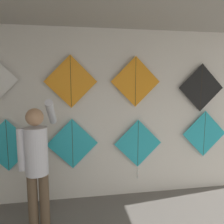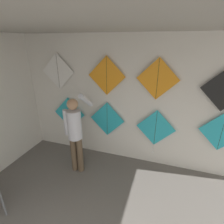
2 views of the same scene
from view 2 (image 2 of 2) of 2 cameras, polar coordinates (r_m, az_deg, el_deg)
The scene contains 10 objects.
back_panel at distance 3.80m, azimuth 6.69°, elevation 2.93°, with size 5.92×0.06×2.80m, color silver.
ceiling_slab at distance 1.85m, azimuth -4.40°, elevation 27.53°, with size 5.92×4.36×0.04m, color #A8A399.
shopkeeper at distance 3.61m, azimuth -11.96°, elevation -5.67°, with size 0.44×0.62×1.75m.
kite_0 at distance 4.42m, azimuth -13.75°, elevation -0.42°, with size 0.82×0.01×0.82m.
kite_1 at distance 4.02m, azimuth -1.60°, elevation -2.42°, with size 0.82×0.01×0.82m.
kite_2 at distance 3.85m, azimuth 14.00°, elevation -5.46°, with size 0.82×0.04×1.03m.
kite_3 at distance 3.93m, azimuth 32.22°, elevation -5.47°, with size 0.82×0.01×0.82m.
kite_4 at distance 4.25m, azimuth -17.24°, elevation 12.50°, with size 0.82×0.01×0.82m.
kite_5 at distance 3.71m, azimuth -1.78°, elevation 11.68°, with size 0.82×0.01×0.82m.
kite_6 at distance 3.50m, azimuth 14.66°, elevation 10.33°, with size 0.82×0.01×0.82m.
Camera 2 is at (0.70, 0.07, 2.65)m, focal length 28.00 mm.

